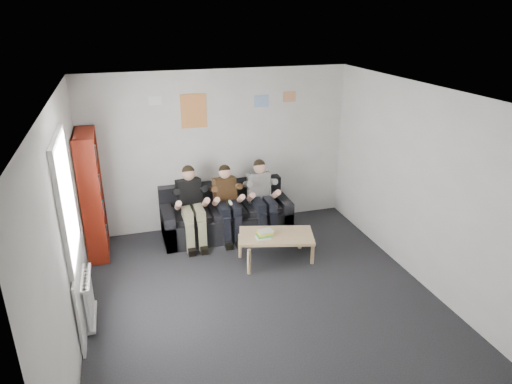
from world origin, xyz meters
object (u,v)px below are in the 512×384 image
at_px(person_right, 262,199).
at_px(bookshelf, 93,195).
at_px(sofa, 226,216).
at_px(coffee_table, 276,238).
at_px(person_middle, 228,203).
at_px(person_left, 192,207).

bearing_deg(person_right, bookshelf, -175.98).
bearing_deg(sofa, bookshelf, -177.72).
relative_size(sofa, bookshelf, 1.10).
xyz_separation_m(coffee_table, person_right, (0.09, 0.96, 0.25)).
xyz_separation_m(bookshelf, person_right, (2.66, -0.11, -0.34)).
bearing_deg(person_right, person_middle, -173.72).
height_order(bookshelf, coffee_table, bookshelf).
bearing_deg(bookshelf, sofa, 1.79).
relative_size(bookshelf, person_middle, 1.58).
bearing_deg(coffee_table, person_left, 139.07).
relative_size(coffee_table, person_middle, 0.89).
distance_m(bookshelf, coffee_table, 2.85).
distance_m(person_middle, person_right, 0.60).
height_order(person_middle, person_right, person_right).
height_order(person_left, person_right, person_left).
bearing_deg(person_middle, person_right, -7.76).
bearing_deg(person_left, person_middle, -9.03).
bearing_deg(person_right, sofa, 168.30).
bearing_deg(person_middle, bookshelf, 169.33).
xyz_separation_m(bookshelf, person_middle, (2.07, -0.11, -0.35)).
distance_m(bookshelf, person_right, 2.69).
relative_size(bookshelf, person_right, 1.54).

